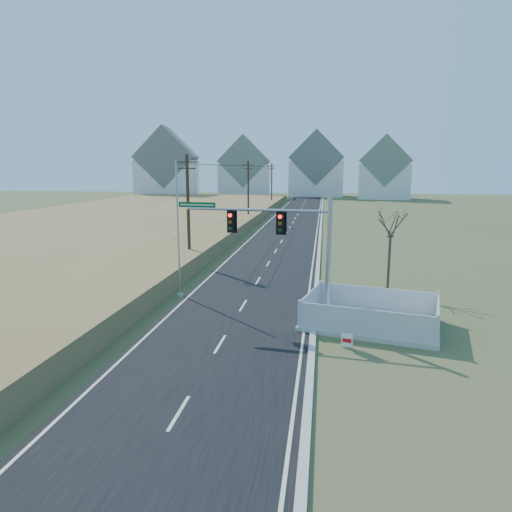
% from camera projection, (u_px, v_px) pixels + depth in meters
% --- Properties ---
extents(ground, '(260.00, 260.00, 0.00)m').
position_uv_depth(ground, '(229.00, 330.00, 22.66)').
color(ground, '#49592B').
rests_on(ground, ground).
extents(road, '(8.00, 180.00, 0.06)m').
position_uv_depth(road, '(295.00, 220.00, 71.21)').
color(road, black).
rests_on(road, ground).
extents(curb, '(0.30, 180.00, 0.18)m').
position_uv_depth(curb, '(321.00, 220.00, 70.60)').
color(curb, '#B2AFA8').
rests_on(curb, ground).
extents(reed_marsh, '(38.00, 110.00, 1.30)m').
position_uv_depth(reed_marsh, '(121.00, 220.00, 64.86)').
color(reed_marsh, olive).
rests_on(reed_marsh, ground).
extents(utility_pole_near, '(1.80, 0.26, 9.00)m').
position_uv_depth(utility_pole_near, '(188.00, 208.00, 37.28)').
color(utility_pole_near, '#422D1E').
rests_on(utility_pole_near, ground).
extents(utility_pole_mid, '(1.80, 0.26, 9.00)m').
position_uv_depth(utility_pole_mid, '(248.00, 191.00, 66.42)').
color(utility_pole_mid, '#422D1E').
rests_on(utility_pole_mid, ground).
extents(utility_pole_far, '(1.80, 0.26, 9.00)m').
position_uv_depth(utility_pole_far, '(272.00, 184.00, 95.56)').
color(utility_pole_far, '#422D1E').
rests_on(utility_pole_far, ground).
extents(condo_nw, '(17.69, 13.38, 19.05)m').
position_uv_depth(condo_nw, '(167.00, 169.00, 123.83)').
color(condo_nw, white).
rests_on(condo_nw, ground).
extents(condo_nnw, '(14.93, 11.17, 17.03)m').
position_uv_depth(condo_nnw, '(245.00, 172.00, 128.85)').
color(condo_nnw, white).
rests_on(condo_nnw, ground).
extents(condo_n, '(15.27, 10.20, 18.54)m').
position_uv_depth(condo_n, '(316.00, 169.00, 129.71)').
color(condo_n, white).
rests_on(condo_n, ground).
extents(condo_ne, '(14.12, 10.51, 16.52)m').
position_uv_depth(condo_ne, '(385.00, 173.00, 119.48)').
color(condo_ne, white).
rests_on(condo_ne, ground).
extents(traffic_signal_mast, '(8.22, 1.27, 6.59)m').
position_uv_depth(traffic_signal_mast, '(292.00, 245.00, 22.99)').
color(traffic_signal_mast, '#9EA0A5').
rests_on(traffic_signal_mast, ground).
extents(fence_enclosure, '(7.45, 5.87, 1.51)m').
position_uv_depth(fence_enclosure, '(370.00, 320.00, 23.20)').
color(fence_enclosure, '#B7B5AD').
rests_on(fence_enclosure, ground).
extents(open_sign, '(0.51, 0.18, 0.63)m').
position_uv_depth(open_sign, '(347.00, 340.00, 20.38)').
color(open_sign, white).
rests_on(open_sign, ground).
extents(flagpole, '(0.38, 0.38, 8.35)m').
position_uv_depth(flagpole, '(179.00, 244.00, 28.04)').
color(flagpole, '#B7B5AD').
rests_on(flagpole, ground).
extents(bare_tree, '(2.14, 2.14, 5.68)m').
position_uv_depth(bare_tree, '(391.00, 222.00, 28.67)').
color(bare_tree, '#4C3F33').
rests_on(bare_tree, ground).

